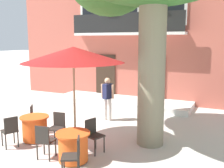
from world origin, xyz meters
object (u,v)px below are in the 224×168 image
object	(u,v)px
cafe_table_near_tree	(73,147)
cafe_table_middle	(35,128)
cafe_chair_middle_2	(58,126)
cafe_chair_near_tree_0	(93,133)
cafe_chair_near_tree_2	(74,154)
cafe_chair_near_tree_1	(45,140)
cafe_chair_middle_1	(10,129)
cafe_chair_middle_0	(35,117)
cafe_umbrella	(73,55)
pedestrian_near_entrance	(108,97)

from	to	relation	value
cafe_table_near_tree	cafe_table_middle	size ratio (longest dim) A/B	1.00
cafe_table_near_tree	cafe_chair_middle_2	world-z (taller)	cafe_chair_middle_2
cafe_chair_near_tree_0	cafe_chair_near_tree_2	world-z (taller)	same
cafe_table_near_tree	cafe_chair_near_tree_1	xyz separation A→B (m)	(-0.73, -0.20, 0.14)
cafe_table_middle	cafe_chair_middle_2	world-z (taller)	cafe_chair_middle_2
cafe_chair_middle_1	cafe_chair_near_tree_2	bearing A→B (deg)	-13.46
cafe_chair_near_tree_1	cafe_table_middle	world-z (taller)	cafe_chair_near_tree_1
cafe_table_middle	cafe_chair_middle_1	size ratio (longest dim) A/B	0.95
cafe_table_near_tree	cafe_chair_near_tree_2	bearing A→B (deg)	-54.87
cafe_chair_near_tree_1	cafe_chair_middle_1	world-z (taller)	same
cafe_chair_near_tree_1	cafe_chair_middle_0	distance (m)	2.18
cafe_umbrella	cafe_chair_near_tree_2	bearing A→B (deg)	-57.48
pedestrian_near_entrance	cafe_chair_middle_2	bearing A→B (deg)	-97.41
cafe_chair_middle_0	pedestrian_near_entrance	bearing A→B (deg)	54.66
cafe_chair_near_tree_1	cafe_chair_middle_2	xyz separation A→B (m)	(-0.38, 1.05, 0.00)
cafe_chair_near_tree_2	cafe_chair_middle_0	size ratio (longest dim) A/B	1.00
cafe_chair_near_tree_0	cafe_chair_middle_1	distance (m)	2.39
cafe_umbrella	cafe_chair_near_tree_1	bearing A→B (deg)	-95.92
cafe_table_near_tree	cafe_chair_middle_0	bearing A→B (deg)	151.39
cafe_table_middle	cafe_chair_middle_0	world-z (taller)	cafe_chair_middle_0
cafe_chair_middle_2	cafe_umbrella	bearing A→B (deg)	17.80
cafe_umbrella	pedestrian_near_entrance	world-z (taller)	cafe_umbrella
cafe_umbrella	cafe_table_near_tree	bearing A→B (deg)	-59.16
cafe_table_middle	cafe_umbrella	bearing A→B (deg)	13.88
cafe_chair_middle_1	cafe_chair_middle_2	bearing A→B (deg)	40.42
cafe_chair_near_tree_1	cafe_chair_middle_2	bearing A→B (deg)	110.02
cafe_table_near_tree	cafe_chair_middle_2	xyz separation A→B (m)	(-1.11, 0.84, 0.14)
cafe_chair_middle_0	cafe_umbrella	size ratio (longest dim) A/B	0.31
cafe_chair_middle_0	cafe_umbrella	distance (m)	2.72
cafe_chair_near_tree_2	cafe_chair_middle_1	world-z (taller)	same
cafe_umbrella	cafe_table_middle	bearing A→B (deg)	-166.12
cafe_chair_near_tree_2	cafe_umbrella	size ratio (longest dim) A/B	0.31
cafe_chair_near_tree_0	cafe_umbrella	distance (m)	2.23
cafe_chair_middle_2	cafe_table_middle	bearing A→B (deg)	-168.88
cafe_table_middle	pedestrian_near_entrance	world-z (taller)	pedestrian_near_entrance
cafe_chair_middle_2	cafe_chair_near_tree_0	bearing A→B (deg)	-4.88
cafe_chair_middle_1	pedestrian_near_entrance	bearing A→B (deg)	68.97
cafe_table_near_tree	cafe_chair_middle_0	size ratio (longest dim) A/B	0.95
cafe_table_middle	pedestrian_near_entrance	distance (m)	3.04
cafe_chair_near_tree_0	cafe_umbrella	size ratio (longest dim) A/B	0.31
cafe_chair_near_tree_2	cafe_umbrella	distance (m)	2.84
cafe_table_middle	cafe_table_near_tree	bearing A→B (deg)	-20.73
cafe_chair_near_tree_1	cafe_chair_middle_2	size ratio (longest dim) A/B	1.00
cafe_chair_near_tree_1	pedestrian_near_entrance	distance (m)	3.71
cafe_table_middle	cafe_chair_near_tree_2	bearing A→B (deg)	-29.98
cafe_chair_middle_1	cafe_chair_middle_2	world-z (taller)	same
cafe_chair_near_tree_1	pedestrian_near_entrance	bearing A→B (deg)	90.58
cafe_chair_near_tree_0	cafe_table_middle	distance (m)	2.01
cafe_chair_middle_0	cafe_umbrella	bearing A→B (deg)	-8.75
cafe_chair_middle_1	cafe_chair_middle_2	size ratio (longest dim) A/B	1.00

